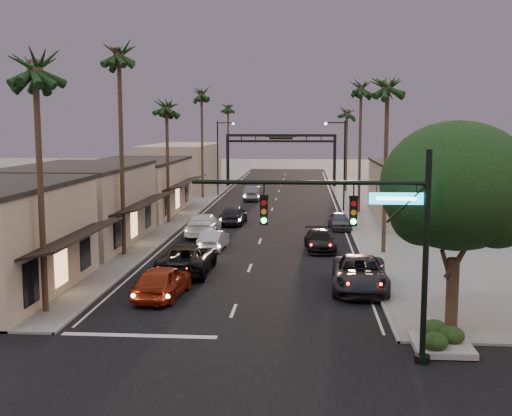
% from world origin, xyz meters
% --- Properties ---
extents(ground, '(200.00, 200.00, 0.00)m').
position_xyz_m(ground, '(0.00, 40.00, 0.00)').
color(ground, slate).
rests_on(ground, ground).
extents(road, '(14.00, 120.00, 0.02)m').
position_xyz_m(road, '(0.00, 45.00, 0.00)').
color(road, black).
rests_on(road, ground).
extents(cross_street, '(80.00, 12.00, 0.02)m').
position_xyz_m(cross_street, '(0.00, 0.00, 0.00)').
color(cross_street, black).
rests_on(cross_street, ground).
extents(sidewalk_left, '(5.00, 92.00, 0.12)m').
position_xyz_m(sidewalk_left, '(-9.50, 52.00, 0.06)').
color(sidewalk_left, slate).
rests_on(sidewalk_left, ground).
extents(sidewalk_right, '(5.00, 92.00, 0.12)m').
position_xyz_m(sidewalk_right, '(9.50, 52.00, 0.06)').
color(sidewalk_right, slate).
rests_on(sidewalk_right, ground).
extents(storefront_mid, '(8.00, 14.00, 5.50)m').
position_xyz_m(storefront_mid, '(-13.00, 26.00, 2.75)').
color(storefront_mid, '#A39682').
rests_on(storefront_mid, ground).
extents(storefront_far, '(8.00, 16.00, 5.00)m').
position_xyz_m(storefront_far, '(-13.00, 42.00, 2.50)').
color(storefront_far, '#BFAB92').
rests_on(storefront_far, ground).
extents(storefront_dist, '(8.00, 20.00, 6.00)m').
position_xyz_m(storefront_dist, '(-13.00, 65.00, 3.00)').
color(storefront_dist, '#A39682').
rests_on(storefront_dist, ground).
extents(building_right, '(8.00, 18.00, 5.00)m').
position_xyz_m(building_right, '(14.00, 40.00, 2.50)').
color(building_right, '#A39682').
rests_on(building_right, ground).
extents(traffic_signal, '(8.51, 0.22, 7.80)m').
position_xyz_m(traffic_signal, '(5.69, 4.00, 5.08)').
color(traffic_signal, black).
rests_on(traffic_signal, ground).
extents(corner_tree, '(6.20, 6.20, 8.80)m').
position_xyz_m(corner_tree, '(9.48, 7.45, 5.98)').
color(corner_tree, '#38281C').
rests_on(corner_tree, ground).
extents(planter, '(2.20, 2.60, 0.24)m').
position_xyz_m(planter, '(8.60, 5.50, 0.00)').
color(planter, gray).
rests_on(planter, ground).
extents(arch, '(15.20, 0.40, 7.27)m').
position_xyz_m(arch, '(0.00, 70.00, 5.53)').
color(arch, black).
rests_on(arch, ground).
extents(streetlight_right, '(2.13, 0.30, 9.00)m').
position_xyz_m(streetlight_right, '(6.92, 45.00, 5.33)').
color(streetlight_right, black).
rests_on(streetlight_right, ground).
extents(streetlight_left, '(2.13, 0.30, 9.00)m').
position_xyz_m(streetlight_left, '(-6.92, 58.00, 5.33)').
color(streetlight_left, black).
rests_on(streetlight_left, ground).
extents(palm_la, '(3.20, 3.20, 13.20)m').
position_xyz_m(palm_la, '(-8.60, 9.00, 11.44)').
color(palm_la, '#38281C').
rests_on(palm_la, ground).
extents(palm_lb, '(3.20, 3.20, 15.20)m').
position_xyz_m(palm_lb, '(-8.60, 22.00, 13.39)').
color(palm_lb, '#38281C').
rests_on(palm_lb, ground).
extents(palm_lc, '(3.20, 3.20, 12.20)m').
position_xyz_m(palm_lc, '(-8.60, 36.00, 10.47)').
color(palm_lc, '#38281C').
rests_on(palm_lc, ground).
extents(palm_ld, '(3.20, 3.20, 14.20)m').
position_xyz_m(palm_ld, '(-8.60, 55.00, 12.42)').
color(palm_ld, '#38281C').
rests_on(palm_ld, ground).
extents(palm_ra, '(3.20, 3.20, 13.20)m').
position_xyz_m(palm_ra, '(8.60, 24.00, 11.44)').
color(palm_ra, '#38281C').
rests_on(palm_ra, ground).
extents(palm_rb, '(3.20, 3.20, 14.20)m').
position_xyz_m(palm_rb, '(8.60, 44.00, 12.42)').
color(palm_rb, '#38281C').
rests_on(palm_rb, ground).
extents(palm_rc, '(3.20, 3.20, 12.20)m').
position_xyz_m(palm_rc, '(8.60, 64.00, 10.47)').
color(palm_rc, '#38281C').
rests_on(palm_rc, ground).
extents(palm_far, '(3.20, 3.20, 13.20)m').
position_xyz_m(palm_far, '(-8.30, 78.00, 11.44)').
color(palm_far, '#38281C').
rests_on(palm_far, ground).
extents(oncoming_red, '(2.46, 5.13, 1.69)m').
position_xyz_m(oncoming_red, '(-3.81, 12.05, 0.84)').
color(oncoming_red, maroon).
rests_on(oncoming_red, ground).
extents(oncoming_pickup, '(2.89, 6.21, 1.72)m').
position_xyz_m(oncoming_pickup, '(-3.54, 17.55, 0.86)').
color(oncoming_pickup, black).
rests_on(oncoming_pickup, ground).
extents(oncoming_silver, '(1.77, 4.31, 1.39)m').
position_xyz_m(oncoming_silver, '(-3.00, 24.56, 0.69)').
color(oncoming_silver, '#ABABB1').
rests_on(oncoming_silver, ground).
extents(oncoming_white, '(2.62, 6.06, 1.74)m').
position_xyz_m(oncoming_white, '(-4.58, 30.06, 0.87)').
color(oncoming_white, silver).
rests_on(oncoming_white, ground).
extents(oncoming_dgrey, '(2.21, 5.03, 1.69)m').
position_xyz_m(oncoming_dgrey, '(-2.88, 35.90, 0.84)').
color(oncoming_dgrey, black).
rests_on(oncoming_dgrey, ground).
extents(oncoming_grey_far, '(2.13, 5.16, 1.66)m').
position_xyz_m(oncoming_grey_far, '(-2.51, 53.61, 0.83)').
color(oncoming_grey_far, '#505055').
rests_on(oncoming_grey_far, ground).
extents(curbside_near, '(3.14, 6.32, 1.72)m').
position_xyz_m(curbside_near, '(6.20, 14.32, 0.86)').
color(curbside_near, black).
rests_on(curbside_near, ground).
extents(curbside_black, '(2.31, 4.85, 1.36)m').
position_xyz_m(curbside_black, '(4.36, 24.83, 0.68)').
color(curbside_black, black).
rests_on(curbside_black, ground).
extents(curbside_grey, '(2.05, 4.23, 1.39)m').
position_xyz_m(curbside_grey, '(6.20, 33.98, 0.70)').
color(curbside_grey, '#444549').
rests_on(curbside_grey, ground).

